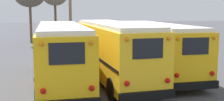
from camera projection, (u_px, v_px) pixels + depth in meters
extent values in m
plane|color=#424247|center=(114.00, 80.00, 16.07)|extent=(160.00, 160.00, 0.00)
cube|color=yellow|center=(61.00, 53.00, 14.88)|extent=(2.60, 9.84, 2.65)
cube|color=white|center=(60.00, 27.00, 14.68)|extent=(2.40, 9.44, 0.20)
cube|color=black|center=(67.00, 54.00, 10.05)|extent=(1.29, 0.06, 0.80)
sphere|color=red|center=(43.00, 91.00, 10.00)|extent=(0.22, 0.22, 0.22)
sphere|color=orange|center=(41.00, 44.00, 9.76)|extent=(0.18, 0.18, 0.18)
sphere|color=red|center=(92.00, 88.00, 10.39)|extent=(0.22, 0.22, 0.22)
sphere|color=orange|center=(91.00, 43.00, 10.15)|extent=(0.18, 0.18, 0.18)
cube|color=black|center=(38.00, 58.00, 14.65)|extent=(0.27, 9.58, 0.14)
cube|color=black|center=(83.00, 56.00, 15.17)|extent=(0.27, 9.58, 0.14)
cylinder|color=black|center=(42.00, 64.00, 18.27)|extent=(0.31, 1.02, 1.01)
cylinder|color=black|center=(75.00, 62.00, 18.75)|extent=(0.31, 1.02, 1.01)
cylinder|color=black|center=(39.00, 96.00, 11.34)|extent=(0.31, 1.02, 1.01)
cylinder|color=black|center=(92.00, 93.00, 11.83)|extent=(0.31, 1.02, 1.01)
cube|color=yellow|center=(112.00, 50.00, 16.09)|extent=(2.56, 10.40, 2.70)
cube|color=white|center=(112.00, 24.00, 15.89)|extent=(2.37, 9.98, 0.20)
cube|color=black|center=(147.00, 96.00, 11.29)|extent=(2.39, 0.25, 0.36)
cube|color=black|center=(148.00, 49.00, 11.04)|extent=(1.29, 0.06, 0.81)
sphere|color=red|center=(127.00, 84.00, 10.97)|extent=(0.22, 0.22, 0.22)
sphere|color=orange|center=(127.00, 40.00, 10.72)|extent=(0.18, 0.18, 0.18)
sphere|color=red|center=(168.00, 81.00, 11.44)|extent=(0.22, 0.22, 0.22)
sphere|color=orange|center=(169.00, 38.00, 11.19)|extent=(0.18, 0.18, 0.18)
cube|color=black|center=(92.00, 54.00, 15.81)|extent=(0.25, 10.14, 0.14)
cube|color=black|center=(132.00, 52.00, 16.44)|extent=(0.25, 10.14, 0.14)
cylinder|color=black|center=(82.00, 60.00, 19.66)|extent=(0.30, 1.04, 1.04)
cylinder|color=black|center=(112.00, 58.00, 20.25)|extent=(0.30, 1.04, 1.04)
cylinder|color=black|center=(112.00, 89.00, 12.28)|extent=(0.30, 1.04, 1.04)
cylinder|color=black|center=(158.00, 86.00, 12.86)|extent=(0.30, 1.04, 1.04)
cube|color=yellow|center=(155.00, 48.00, 17.56)|extent=(2.70, 10.08, 2.58)
cube|color=white|center=(155.00, 25.00, 17.36)|extent=(2.49, 9.68, 0.20)
cube|color=black|center=(194.00, 86.00, 12.84)|extent=(2.40, 0.28, 0.36)
cube|color=black|center=(196.00, 46.00, 12.61)|extent=(1.29, 0.07, 0.77)
sphere|color=red|center=(177.00, 75.00, 12.57)|extent=(0.22, 0.22, 0.22)
sphere|color=orange|center=(178.00, 39.00, 12.34)|extent=(0.18, 0.18, 0.18)
sphere|color=red|center=(212.00, 73.00, 12.95)|extent=(0.22, 0.22, 0.22)
sphere|color=orange|center=(214.00, 38.00, 12.71)|extent=(0.18, 0.18, 0.18)
cube|color=black|center=(137.00, 51.00, 17.34)|extent=(0.37, 9.80, 0.14)
cube|color=black|center=(172.00, 50.00, 17.84)|extent=(0.37, 9.80, 0.14)
cylinder|color=black|center=(123.00, 57.00, 21.07)|extent=(0.31, 1.00, 0.99)
cylinder|color=black|center=(151.00, 56.00, 21.54)|extent=(0.31, 1.00, 0.99)
cylinder|color=black|center=(161.00, 81.00, 13.91)|extent=(0.31, 1.00, 0.99)
cylinder|color=black|center=(201.00, 78.00, 14.38)|extent=(0.31, 1.00, 0.99)
cylinder|color=#75604C|center=(70.00, 6.00, 28.14)|extent=(0.30, 0.30, 8.73)
cylinder|color=brown|center=(56.00, 25.00, 31.13)|extent=(0.26, 0.26, 4.73)
cylinder|color=brown|center=(31.00, 24.00, 34.00)|extent=(0.30, 0.30, 4.66)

